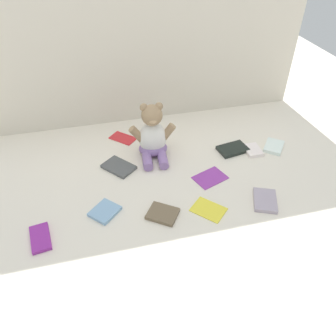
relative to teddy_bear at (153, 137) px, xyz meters
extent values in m
plane|color=silver|center=(0.02, -0.14, -0.10)|extent=(3.20, 3.20, 0.00)
cube|color=beige|center=(0.02, 0.35, 0.27)|extent=(1.70, 0.03, 0.74)
ellipsoid|color=white|center=(0.00, 0.01, -0.01)|extent=(0.14, 0.11, 0.17)
ellipsoid|color=#8C6BA5|center=(0.00, 0.00, -0.07)|extent=(0.14, 0.12, 0.06)
sphere|color=#9E7F5B|center=(0.00, 0.00, 0.11)|extent=(0.10, 0.10, 0.09)
ellipsoid|color=tan|center=(0.00, -0.03, 0.10)|extent=(0.04, 0.03, 0.03)
sphere|color=#9E7F5B|center=(-0.03, 0.02, 0.15)|extent=(0.04, 0.04, 0.04)
sphere|color=#9E7F5B|center=(0.03, 0.01, 0.15)|extent=(0.04, 0.04, 0.04)
cylinder|color=#9E7F5B|center=(-0.07, 0.01, 0.02)|extent=(0.08, 0.04, 0.09)
cylinder|color=#9E7F5B|center=(0.07, 0.00, 0.02)|extent=(0.08, 0.04, 0.09)
cylinder|color=#8C6BA5|center=(-0.04, -0.08, -0.08)|extent=(0.05, 0.10, 0.04)
cylinder|color=#8C6BA5|center=(0.03, -0.08, -0.08)|extent=(0.05, 0.10, 0.04)
cube|color=purple|center=(0.20, -0.23, -0.09)|extent=(0.16, 0.14, 0.01)
cube|color=red|center=(-0.12, 0.16, -0.09)|extent=(0.14, 0.14, 0.01)
cube|color=#4A4D4E|center=(-0.17, -0.07, -0.09)|extent=(0.16, 0.17, 0.01)
cube|color=white|center=(0.58, -0.09, -0.09)|extent=(0.13, 0.14, 0.02)
cube|color=yellow|center=(0.13, -0.41, -0.09)|extent=(0.15, 0.15, 0.01)
cube|color=brown|center=(-0.05, -0.39, -0.09)|extent=(0.14, 0.14, 0.01)
cube|color=white|center=(0.46, -0.10, -0.09)|extent=(0.08, 0.10, 0.02)
cube|color=#A295A5|center=(0.37, -0.42, -0.09)|extent=(0.13, 0.15, 0.02)
cube|color=black|center=(0.38, -0.07, -0.09)|extent=(0.15, 0.11, 0.02)
cube|color=#7CA6CB|center=(-0.26, -0.33, -0.09)|extent=(0.14, 0.14, 0.01)
cube|color=#88278F|center=(-0.49, -0.40, -0.09)|extent=(0.08, 0.13, 0.01)
camera|label=1|loc=(-0.24, -1.23, 0.84)|focal=35.21mm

